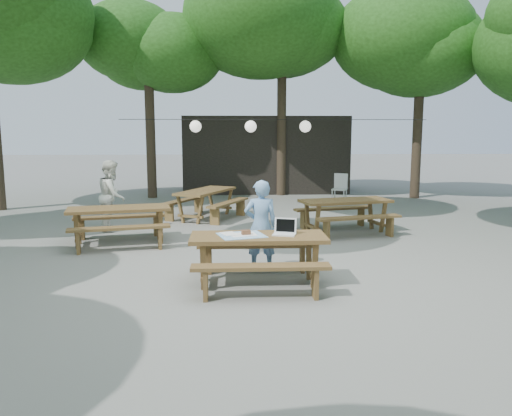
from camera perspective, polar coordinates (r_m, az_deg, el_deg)
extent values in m
plane|color=#62625D|center=(9.02, 2.14, -5.80)|extent=(80.00, 80.00, 0.00)
cube|color=black|center=(19.26, 0.98, 6.21)|extent=(6.00, 3.00, 2.80)
cube|color=#4D341B|center=(7.37, 0.26, -3.37)|extent=(2.00, 0.80, 0.06)
cube|color=#4D341B|center=(6.80, 0.55, -6.75)|extent=(1.90, 0.28, 0.05)
cube|color=#4D341B|center=(8.06, 0.02, -4.27)|extent=(1.90, 0.28, 0.05)
cube|color=#4D341B|center=(7.46, 0.26, -6.19)|extent=(1.70, 0.70, 0.69)
cube|color=#4D341B|center=(10.41, -15.42, -0.10)|extent=(2.13, 1.21, 0.06)
cube|color=#4D341B|center=(9.81, -15.35, -2.22)|extent=(1.92, 0.69, 0.05)
cube|color=#4D341B|center=(11.09, -15.36, -0.97)|extent=(1.92, 0.69, 0.05)
cube|color=#4D341B|center=(10.47, -15.33, -2.13)|extent=(1.81, 1.05, 0.69)
cube|color=#4D341B|center=(11.35, 10.19, 0.80)|extent=(2.13, 1.25, 0.06)
cube|color=#4D341B|center=(10.82, 11.69, -1.08)|extent=(1.91, 0.72, 0.05)
cube|color=#4D341B|center=(11.96, 8.77, -0.06)|extent=(1.91, 0.72, 0.05)
cube|color=#4D341B|center=(11.40, 10.14, -1.07)|extent=(1.82, 1.08, 0.69)
cube|color=#4D341B|center=(13.06, -5.77, 1.93)|extent=(1.59, 2.15, 0.06)
cube|color=#4D341B|center=(12.80, -3.20, 0.60)|extent=(1.08, 1.83, 0.05)
cube|color=#4D341B|center=(13.42, -8.19, 0.91)|extent=(1.08, 1.83, 0.05)
cube|color=#4D341B|center=(13.11, -5.74, 0.31)|extent=(1.37, 1.84, 0.69)
imported|color=#76A4D7|center=(8.14, 0.56, -2.01)|extent=(0.55, 0.36, 1.49)
imported|color=white|center=(11.94, -16.13, 1.40)|extent=(0.63, 0.80, 1.61)
cube|color=silver|center=(16.37, 9.51, 2.12)|extent=(0.58, 0.58, 0.04)
cube|color=silver|center=(16.54, 9.68, 3.09)|extent=(0.42, 0.22, 0.48)
cube|color=silver|center=(16.40, 9.49, 1.39)|extent=(0.56, 0.56, 0.38)
cube|color=white|center=(7.39, 3.24, -3.04)|extent=(0.38, 0.31, 0.02)
cube|color=white|center=(7.48, 3.39, -1.99)|extent=(0.33, 0.14, 0.23)
cube|color=black|center=(7.47, 3.38, -2.00)|extent=(0.28, 0.12, 0.19)
cube|color=#3B90CB|center=(7.35, -1.66, -3.13)|extent=(0.78, 0.71, 0.01)
cube|color=white|center=(7.36, -2.19, -3.09)|extent=(0.30, 0.35, 0.00)
cube|color=white|center=(7.40, -0.84, -2.99)|extent=(0.26, 0.33, 0.00)
cube|color=white|center=(7.43, -3.06, -2.94)|extent=(0.31, 0.35, 0.00)
cube|color=brown|center=(7.36, -1.15, -2.78)|extent=(0.15, 0.11, 0.06)
cylinder|color=black|center=(14.75, 2.15, 10.07)|extent=(9.00, 0.02, 0.02)
sphere|color=white|center=(14.73, -6.92, 9.24)|extent=(0.34, 0.34, 0.34)
sphere|color=white|center=(14.71, -0.61, 9.30)|extent=(0.34, 0.34, 0.34)
sphere|color=white|center=(14.85, 5.65, 9.26)|extent=(0.34, 0.34, 0.34)
cylinder|color=#2D2319|center=(17.41, -11.99, 9.10)|extent=(0.32, 0.32, 4.84)
ellipsoid|color=#204A13|center=(17.65, -12.29, 17.95)|extent=(4.31, 4.31, 3.23)
cylinder|color=#2D2319|center=(17.78, 2.94, 9.81)|extent=(0.32, 0.32, 5.17)
ellipsoid|color=#204A13|center=(18.07, 3.01, 18.99)|extent=(5.31, 5.31, 3.98)
cylinder|color=#2D2319|center=(17.83, 17.97, 8.29)|extent=(0.32, 0.32, 4.49)
ellipsoid|color=#204A13|center=(18.00, 18.36, 16.40)|extent=(4.47, 4.47, 3.35)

